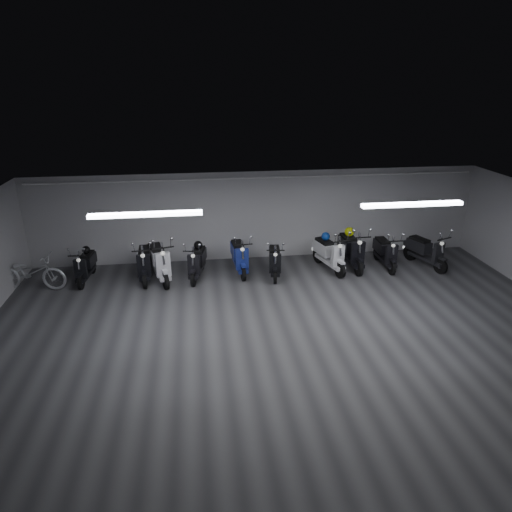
{
  "coord_description": "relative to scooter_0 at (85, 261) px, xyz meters",
  "views": [
    {
      "loc": [
        -1.91,
        -8.52,
        5.5
      ],
      "look_at": [
        -0.42,
        2.5,
        1.05
      ],
      "focal_mm": 31.79,
      "sensor_mm": 36.0,
      "label": 1
    }
  ],
  "objects": [
    {
      "name": "front_wall",
      "position": [
        5.13,
        -8.86,
        0.79
      ],
      "size": [
        14.0,
        0.01,
        2.8
      ],
      "primitive_type": "cube",
      "color": "#ABABAD",
      "rests_on": "ground"
    },
    {
      "name": "scooter_2",
      "position": [
        2.08,
        -0.2,
        0.14
      ],
      "size": [
        1.2,
        2.11,
        1.49
      ],
      "primitive_type": null,
      "rotation": [
        0.0,
        0.0,
        0.28
      ],
      "color": "silver",
      "rests_on": "floor"
    },
    {
      "name": "fluor_strip_right",
      "position": [
        8.13,
        -2.85,
        2.13
      ],
      "size": [
        2.4,
        0.18,
        0.08
      ],
      "primitive_type": "cube",
      "color": "white",
      "rests_on": "ceiling"
    },
    {
      "name": "scooter_9",
      "position": [
        10.09,
        -0.3,
        0.07
      ],
      "size": [
        1.19,
        1.91,
        1.35
      ],
      "primitive_type": null,
      "rotation": [
        0.0,
        0.0,
        0.35
      ],
      "color": "black",
      "rests_on": "floor"
    },
    {
      "name": "scooter_8",
      "position": [
        8.85,
        -0.17,
        0.04
      ],
      "size": [
        0.61,
        1.75,
        1.29
      ],
      "primitive_type": null,
      "rotation": [
        0.0,
        0.0,
        -0.02
      ],
      "color": "black",
      "rests_on": "floor"
    },
    {
      "name": "scooter_3",
      "position": [
        3.15,
        -0.19,
        0.03
      ],
      "size": [
        0.92,
        1.79,
        1.27
      ],
      "primitive_type": null,
      "rotation": [
        0.0,
        0.0,
        -0.22
      ],
      "color": "black",
      "rests_on": "floor"
    },
    {
      "name": "scooter_6",
      "position": [
        7.09,
        -0.16,
        0.09
      ],
      "size": [
        1.09,
        1.97,
        1.39
      ],
      "primitive_type": null,
      "rotation": [
        0.0,
        0.0,
        0.26
      ],
      "color": "silver",
      "rests_on": "floor"
    },
    {
      "name": "bicycle",
      "position": [
        -1.37,
        -0.36,
        0.01
      ],
      "size": [
        2.0,
        0.97,
        1.24
      ],
      "primitive_type": "imported",
      "rotation": [
        0.0,
        0.0,
        1.41
      ],
      "color": "silver",
      "rests_on": "floor"
    },
    {
      "name": "scooter_4",
      "position": [
        4.4,
        0.02,
        0.07
      ],
      "size": [
        0.74,
        1.86,
        1.36
      ],
      "primitive_type": null,
      "rotation": [
        0.0,
        0.0,
        0.07
      ],
      "color": "navy",
      "rests_on": "floor"
    },
    {
      "name": "helmet_3",
      "position": [
        7.02,
        0.09,
        0.39
      ],
      "size": [
        0.26,
        0.26,
        0.26
      ],
      "primitive_type": "sphere",
      "color": "navy",
      "rests_on": "scooter_6"
    },
    {
      "name": "scooter_0",
      "position": [
        0.0,
        0.0,
        0.0
      ],
      "size": [
        0.69,
        1.67,
        1.21
      ],
      "primitive_type": null,
      "rotation": [
        0.0,
        0.0,
        -0.09
      ],
      "color": "black",
      "rests_on": "floor"
    },
    {
      "name": "ceiling",
      "position": [
        5.13,
        -3.85,
        2.2
      ],
      "size": [
        14.0,
        10.0,
        0.01
      ],
      "primitive_type": "cube",
      "color": "gray",
      "rests_on": "ground"
    },
    {
      "name": "scooter_7",
      "position": [
        7.81,
        -0.05,
        0.13
      ],
      "size": [
        0.73,
        2.0,
        1.47
      ],
      "primitive_type": null,
      "rotation": [
        0.0,
        0.0,
        0.04
      ],
      "color": "black",
      "rests_on": "floor"
    },
    {
      "name": "helmet_0",
      "position": [
        3.2,
        0.04,
        0.31
      ],
      "size": [
        0.26,
        0.26,
        0.26
      ],
      "primitive_type": "sphere",
      "color": "black",
      "rests_on": "scooter_3"
    },
    {
      "name": "back_wall",
      "position": [
        5.13,
        1.15,
        0.79
      ],
      "size": [
        14.0,
        0.01,
        2.8
      ],
      "primitive_type": "cube",
      "color": "#ABABAD",
      "rests_on": "ground"
    },
    {
      "name": "fluor_strip_left",
      "position": [
        2.13,
        -2.85,
        2.13
      ],
      "size": [
        2.4,
        0.18,
        0.08
      ],
      "primitive_type": "cube",
      "color": "white",
      "rests_on": "ceiling"
    },
    {
      "name": "helmet_1",
      "position": [
        7.8,
        0.23,
        0.45
      ],
      "size": [
        0.29,
        0.29,
        0.29
      ],
      "primitive_type": "sphere",
      "color": "#B2C20B",
      "rests_on": "scooter_7"
    },
    {
      "name": "conduit",
      "position": [
        5.13,
        1.07,
        2.01
      ],
      "size": [
        13.6,
        0.05,
        0.05
      ],
      "primitive_type": "cylinder",
      "rotation": [
        0.0,
        1.57,
        0.0
      ],
      "color": "white",
      "rests_on": "back_wall"
    },
    {
      "name": "floor",
      "position": [
        5.13,
        -3.85,
        -0.61
      ],
      "size": [
        14.0,
        10.0,
        0.01
      ],
      "primitive_type": "cube",
      "color": "#38383B",
      "rests_on": "ground"
    },
    {
      "name": "scooter_5",
      "position": [
        5.39,
        -0.34,
        0.01
      ],
      "size": [
        0.78,
        1.72,
        1.23
      ],
      "primitive_type": null,
      "rotation": [
        0.0,
        0.0,
        -0.14
      ],
      "color": "black",
      "rests_on": "floor"
    },
    {
      "name": "scooter_1",
      "position": [
        1.66,
        -0.1,
        0.07
      ],
      "size": [
        0.71,
        1.86,
        1.36
      ],
      "primitive_type": null,
      "rotation": [
        0.0,
        0.0,
        0.05
      ],
      "color": "black",
      "rests_on": "floor"
    },
    {
      "name": "helmet_2",
      "position": [
        0.02,
        0.23,
        0.26
      ],
      "size": [
        0.23,
        0.23,
        0.23
      ],
      "primitive_type": "sphere",
      "color": "black",
      "rests_on": "scooter_0"
    }
  ]
}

